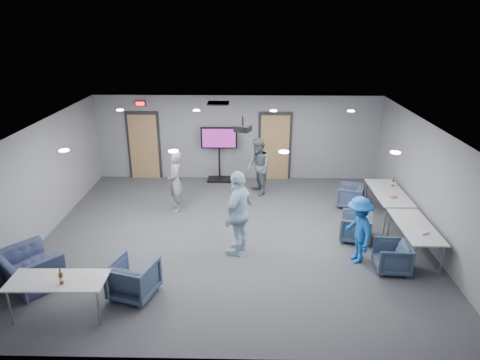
{
  "coord_description": "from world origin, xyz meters",
  "views": [
    {
      "loc": [
        0.36,
        -9.19,
        4.97
      ],
      "look_at": [
        0.16,
        0.64,
        1.2
      ],
      "focal_mm": 32.0,
      "sensor_mm": 36.0,
      "label": 1
    }
  ],
  "objects_px": {
    "chair_right_a": "(350,196)",
    "bottle_right": "(393,183)",
    "chair_front_a": "(134,278)",
    "chair_right_c": "(392,257)",
    "person_a": "(175,182)",
    "chair_front_b": "(30,269)",
    "table_right_a": "(389,194)",
    "person_c": "(239,213)",
    "table_right_b": "(415,228)",
    "person_b": "(258,167)",
    "chair_right_b": "(356,227)",
    "tv_stand": "(219,151)",
    "bottle_front": "(61,278)",
    "person_d": "(358,230)",
    "projector": "(243,128)",
    "table_front_left": "(58,282)"
  },
  "relations": [
    {
      "from": "table_right_a",
      "to": "person_a",
      "type": "bearing_deg",
      "value": 86.19
    },
    {
      "from": "chair_right_c",
      "to": "chair_front_a",
      "type": "relative_size",
      "value": 0.86
    },
    {
      "from": "person_c",
      "to": "chair_front_b",
      "type": "height_order",
      "value": "person_c"
    },
    {
      "from": "chair_front_a",
      "to": "projector",
      "type": "xyz_separation_m",
      "value": [
        1.99,
        3.44,
        2.04
      ]
    },
    {
      "from": "person_a",
      "to": "person_b",
      "type": "xyz_separation_m",
      "value": [
        2.24,
        1.2,
        0.02
      ]
    },
    {
      "from": "table_right_b",
      "to": "projector",
      "type": "xyz_separation_m",
      "value": [
        -3.79,
        1.87,
        1.72
      ]
    },
    {
      "from": "person_b",
      "to": "table_right_a",
      "type": "height_order",
      "value": "person_b"
    },
    {
      "from": "person_d",
      "to": "chair_right_c",
      "type": "height_order",
      "value": "person_d"
    },
    {
      "from": "table_right_b",
      "to": "projector",
      "type": "relative_size",
      "value": 3.8
    },
    {
      "from": "chair_right_c",
      "to": "table_right_b",
      "type": "relative_size",
      "value": 0.4
    },
    {
      "from": "bottle_right",
      "to": "tv_stand",
      "type": "xyz_separation_m",
      "value": [
        -4.79,
        2.25,
        0.17
      ]
    },
    {
      "from": "person_a",
      "to": "chair_right_b",
      "type": "bearing_deg",
      "value": 56.42
    },
    {
      "from": "chair_right_a",
      "to": "bottle_right",
      "type": "relative_size",
      "value": 2.69
    },
    {
      "from": "person_c",
      "to": "table_front_left",
      "type": "bearing_deg",
      "value": -29.34
    },
    {
      "from": "person_a",
      "to": "tv_stand",
      "type": "xyz_separation_m",
      "value": [
        1.03,
        2.3,
        0.16
      ]
    },
    {
      "from": "person_d",
      "to": "chair_right_a",
      "type": "bearing_deg",
      "value": 160.1
    },
    {
      "from": "chair_right_c",
      "to": "person_c",
      "type": "bearing_deg",
      "value": -98.35
    },
    {
      "from": "projector",
      "to": "person_b",
      "type": "bearing_deg",
      "value": 97.83
    },
    {
      "from": "bottle_front",
      "to": "chair_right_a",
      "type": "bearing_deg",
      "value": 39.35
    },
    {
      "from": "chair_right_b",
      "to": "chair_front_a",
      "type": "bearing_deg",
      "value": -48.61
    },
    {
      "from": "table_right_a",
      "to": "bottle_right",
      "type": "distance_m",
      "value": 0.5
    },
    {
      "from": "chair_right_a",
      "to": "chair_front_a",
      "type": "relative_size",
      "value": 0.86
    },
    {
      "from": "chair_front_b",
      "to": "person_b",
      "type": "bearing_deg",
      "value": -92.23
    },
    {
      "from": "chair_right_c",
      "to": "projector",
      "type": "xyz_separation_m",
      "value": [
        -3.14,
        2.49,
        2.09
      ]
    },
    {
      "from": "chair_right_c",
      "to": "projector",
      "type": "height_order",
      "value": "projector"
    },
    {
      "from": "chair_right_b",
      "to": "bottle_front",
      "type": "relative_size",
      "value": 2.48
    },
    {
      "from": "bottle_right",
      "to": "tv_stand",
      "type": "height_order",
      "value": "tv_stand"
    },
    {
      "from": "chair_front_b",
      "to": "bottle_right",
      "type": "height_order",
      "value": "bottle_right"
    },
    {
      "from": "chair_right_a",
      "to": "bottle_front",
      "type": "relative_size",
      "value": 2.4
    },
    {
      "from": "chair_right_c",
      "to": "table_right_b",
      "type": "distance_m",
      "value": 0.97
    },
    {
      "from": "person_d",
      "to": "chair_right_a",
      "type": "distance_m",
      "value": 2.94
    },
    {
      "from": "chair_right_a",
      "to": "table_right_a",
      "type": "relative_size",
      "value": 0.37
    },
    {
      "from": "chair_front_b",
      "to": "chair_right_c",
      "type": "bearing_deg",
      "value": -133.28
    },
    {
      "from": "person_c",
      "to": "table_right_b",
      "type": "relative_size",
      "value": 1.1
    },
    {
      "from": "chair_right_a",
      "to": "table_right_b",
      "type": "xyz_separation_m",
      "value": [
        0.81,
        -2.61,
        0.37
      ]
    },
    {
      "from": "person_a",
      "to": "chair_front_b",
      "type": "bearing_deg",
      "value": -47.03
    },
    {
      "from": "person_d",
      "to": "projector",
      "type": "height_order",
      "value": "projector"
    },
    {
      "from": "person_a",
      "to": "table_right_a",
      "type": "height_order",
      "value": "person_a"
    },
    {
      "from": "chair_right_b",
      "to": "table_right_b",
      "type": "bearing_deg",
      "value": 73.19
    },
    {
      "from": "chair_right_b",
      "to": "bottle_front",
      "type": "height_order",
      "value": "bottle_front"
    },
    {
      "from": "person_a",
      "to": "bottle_right",
      "type": "bearing_deg",
      "value": 76.28
    },
    {
      "from": "chair_front_a",
      "to": "chair_right_c",
      "type": "bearing_deg",
      "value": -152.42
    },
    {
      "from": "person_c",
      "to": "chair_front_b",
      "type": "relative_size",
      "value": 1.74
    },
    {
      "from": "table_right_a",
      "to": "bottle_right",
      "type": "relative_size",
      "value": 7.36
    },
    {
      "from": "table_right_a",
      "to": "projector",
      "type": "distance_m",
      "value": 4.16
    },
    {
      "from": "bottle_front",
      "to": "bottle_right",
      "type": "bearing_deg",
      "value": 33.36
    },
    {
      "from": "projector",
      "to": "bottle_front",
      "type": "bearing_deg",
      "value": -102.97
    },
    {
      "from": "person_a",
      "to": "bottle_front",
      "type": "bearing_deg",
      "value": -28.92
    },
    {
      "from": "bottle_right",
      "to": "projector",
      "type": "relative_size",
      "value": 0.55
    },
    {
      "from": "table_front_left",
      "to": "projector",
      "type": "distance_m",
      "value": 5.4
    }
  ]
}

